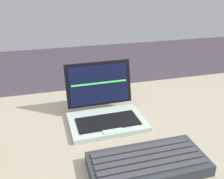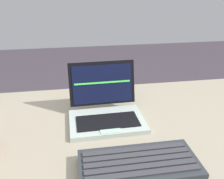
{
  "view_description": "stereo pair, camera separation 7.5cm",
  "coord_description": "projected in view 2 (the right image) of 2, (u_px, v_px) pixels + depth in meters",
  "views": [
    {
      "loc": [
        -0.21,
        -0.64,
        1.19
      ],
      "look_at": [
        -0.03,
        0.02,
        0.88
      ],
      "focal_mm": 39.43,
      "sensor_mm": 36.0,
      "label": 1
    },
    {
      "loc": [
        -0.14,
        -0.66,
        1.19
      ],
      "look_at": [
        -0.03,
        0.02,
        0.88
      ],
      "focal_mm": 39.43,
      "sensor_mm": 36.0,
      "label": 2
    }
  ],
  "objects": [
    {
      "name": "desk",
      "position": [
        121.0,
        162.0,
        0.85
      ],
      "size": [
        1.39,
        0.65,
        0.75
      ],
      "color": "gray",
      "rests_on": "ground"
    },
    {
      "name": "external_keyboard",
      "position": [
        137.0,
        166.0,
        0.6
      ],
      "size": [
        0.29,
        0.14,
        0.03
      ],
      "color": "#2C3134",
      "rests_on": "desk"
    },
    {
      "name": "laptop_front",
      "position": [
        106.0,
        110.0,
        0.82
      ],
      "size": [
        0.25,
        0.21,
        0.18
      ],
      "color": "#ADBDB2",
      "rests_on": "desk"
    }
  ]
}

